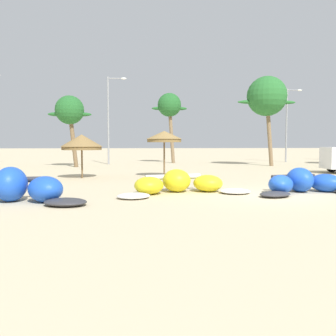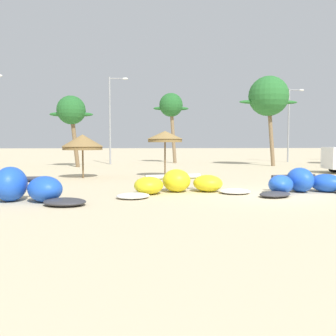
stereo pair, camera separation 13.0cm
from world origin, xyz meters
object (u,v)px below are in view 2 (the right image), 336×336
Objects in this scene: palm_left at (71,111)px; beach_umbrella_middle at (165,137)px; kite_left at (179,184)px; lamppost_west_center at (112,115)px; palm_center_left at (269,97)px; beach_umbrella_near_van at (83,142)px; kite_far_left at (8,189)px; kite_left_of_center at (304,183)px; palm_left_of_gap at (171,106)px; lamppost_east_center at (290,121)px.

beach_umbrella_middle is at bearing -52.35° from palm_left.
lamppost_west_center is (-4.52, 21.18, 4.49)m from kite_left.
lamppost_west_center is at bearing 165.08° from palm_center_left.
palm_left is at bearing 103.98° from beach_umbrella_near_van.
beach_umbrella_near_van is 5.07m from beach_umbrella_middle.
lamppost_west_center is (3.18, 3.99, -0.04)m from palm_left.
beach_umbrella_middle is 14.75m from palm_center_left.
lamppost_west_center reaches higher than beach_umbrella_near_van.
palm_center_left is 15.19m from lamppost_west_center.
kite_left_of_center is at bearing 8.05° from kite_far_left.
palm_left is (-2.57, 10.30, 2.73)m from beach_umbrella_near_van.
beach_umbrella_middle is (6.28, 9.41, 2.05)m from kite_far_left.
kite_left_of_center is 1.81× the size of beach_umbrella_middle.
palm_left_of_gap reaches higher than beach_umbrella_near_van.
lamppost_west_center is 19.60m from lamppost_east_center.
kite_left is 0.71× the size of palm_center_left.
palm_left is at bearing 127.65° from beach_umbrella_middle.
palm_left is 0.76× the size of palm_center_left.
kite_left is 1.12× the size of kite_left_of_center.
palm_left_of_gap is 0.85× the size of lamppost_west_center.
kite_left_of_center is at bearing -53.44° from palm_left.
kite_far_left is at bearing -171.95° from kite_left_of_center.
kite_left is 2.03× the size of beach_umbrella_middle.
kite_far_left is at bearing -130.38° from palm_center_left.
palm_left_of_gap is (1.69, 15.49, 3.43)m from beach_umbrella_middle.
lamppost_west_center reaches higher than kite_left.
kite_left is 8.77m from beach_umbrella_near_van.
beach_umbrella_middle is 0.36× the size of lamppost_east_center.
palm_left_of_gap is at bearing 15.07° from lamppost_west_center.
kite_far_left is 2.08× the size of beach_umbrella_middle.
lamppost_east_center is at bearing 68.44° from kite_left_of_center.
beach_umbrella_near_van is 0.42× the size of palm_left.
kite_left_of_center is 19.27m from palm_center_left.
beach_umbrella_near_van is (-10.48, 7.30, 1.78)m from kite_left_of_center.
palm_left is at bearing -163.76° from lamppost_east_center.
beach_umbrella_middle is at bearing -135.66° from palm_center_left.
palm_center_left is at bearing 44.34° from beach_umbrella_middle.
kite_left_of_center is at bearing -104.98° from palm_center_left.
lamppost_east_center is at bearing 7.59° from lamppost_west_center.
beach_umbrella_middle is 0.46× the size of palm_left.
kite_left is 0.80× the size of palm_left_of_gap.
kite_left is at bearing -120.25° from palm_center_left.
palm_center_left is at bearing 49.62° from kite_far_left.
kite_far_left is 9.20m from beach_umbrella_near_van.
palm_left_of_gap is at bearing 86.04° from kite_left.
kite_far_left is 23.74m from lamppost_west_center.
beach_umbrella_near_van is 10.96m from palm_left.
kite_left_of_center is 24.16m from lamppost_west_center.
lamppost_east_center is at bearing 50.53° from kite_far_left.
kite_far_left is 6.71m from kite_left.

